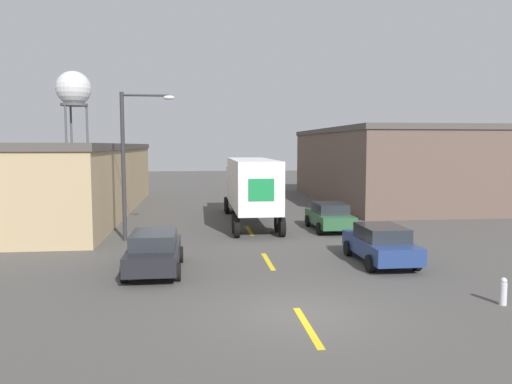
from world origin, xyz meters
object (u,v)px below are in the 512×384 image
object	(u,v)px
parked_car_left_near	(154,251)
street_lamp	(130,154)
parked_car_right_near	(381,243)
parked_car_right_mid	(329,216)
fire_hydrant	(503,291)
semi_truck	(250,185)
water_tower	(74,90)

from	to	relation	value
parked_car_left_near	street_lamp	xyz separation A→B (m)	(-1.67, 6.53, 3.54)
parked_car_right_near	parked_car_right_mid	size ratio (longest dim) A/B	1.00
street_lamp	fire_hydrant	size ratio (longest dim) A/B	8.79
semi_truck	water_tower	bearing A→B (deg)	117.25
parked_car_left_near	fire_hydrant	xyz separation A→B (m)	(10.76, -5.21, -0.39)
semi_truck	parked_car_right_mid	size ratio (longest dim) A/B	2.73
parked_car_right_near	street_lamp	size ratio (longest dim) A/B	0.61
fire_hydrant	parked_car_right_mid	bearing A→B (deg)	97.18
semi_truck	parked_car_left_near	xyz separation A→B (m)	(-4.86, -11.87, -1.55)
parked_car_right_mid	parked_car_left_near	distance (m)	12.34
parked_car_left_near	street_lamp	world-z (taller)	street_lamp
street_lamp	semi_truck	bearing A→B (deg)	39.23
parked_car_right_near	water_tower	bearing A→B (deg)	115.44
street_lamp	parked_car_right_mid	bearing A→B (deg)	9.89
semi_truck	parked_car_left_near	bearing A→B (deg)	-111.98
water_tower	parked_car_left_near	bearing A→B (deg)	-73.82
semi_truck	parked_car_right_near	bearing A→B (deg)	-69.61
semi_truck	fire_hydrant	xyz separation A→B (m)	(5.90, -17.07, -1.94)
parked_car_right_near	parked_car_left_near	bearing A→B (deg)	-177.32
parked_car_left_near	fire_hydrant	world-z (taller)	parked_car_left_near
parked_car_right_mid	fire_hydrant	xyz separation A→B (m)	(1.71, -13.61, -0.39)
street_lamp	water_tower	bearing A→B (deg)	106.45
parked_car_right_mid	fire_hydrant	world-z (taller)	parked_car_right_mid
parked_car_right_near	parked_car_left_near	xyz separation A→B (m)	(-9.05, -0.42, 0.00)
semi_truck	parked_car_right_mid	bearing A→B (deg)	-39.32
parked_car_right_mid	fire_hydrant	size ratio (longest dim) A/B	5.40
semi_truck	fire_hydrant	size ratio (longest dim) A/B	14.73
parked_car_right_near	fire_hydrant	bearing A→B (deg)	-73.08
parked_car_right_near	fire_hydrant	world-z (taller)	parked_car_right_near
semi_truck	parked_car_right_near	xyz separation A→B (m)	(4.19, -11.44, -1.55)
water_tower	semi_truck	bearing A→B (deg)	-63.03
parked_car_right_near	parked_car_left_near	distance (m)	9.06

